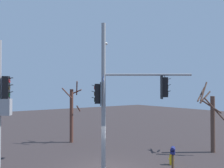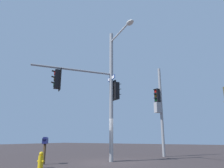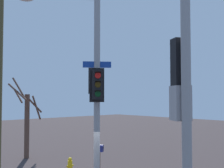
# 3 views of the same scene
# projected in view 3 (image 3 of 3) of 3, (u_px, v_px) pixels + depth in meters

# --- Properties ---
(main_signal_pole_assembly) EXTENTS (5.53, 4.52, 8.22)m
(main_signal_pole_assembly) POSITION_uv_depth(u_px,v_px,m) (92.00, 78.00, 11.88)
(main_signal_pole_assembly) COLOR gray
(main_signal_pole_assembly) RESTS_ON ground
(secondary_pole_assembly) EXTENTS (0.58, 0.71, 6.92)m
(secondary_pole_assembly) POSITION_uv_depth(u_px,v_px,m) (184.00, 99.00, 6.52)
(secondary_pole_assembly) COLOR gray
(secondary_pole_assembly) RESTS_ON ground
(fire_hydrant) EXTENTS (0.38, 0.24, 0.73)m
(fire_hydrant) POSITION_uv_depth(u_px,v_px,m) (70.00, 165.00, 14.91)
(fire_hydrant) COLOR yellow
(fire_hydrant) RESTS_ON ground
(mailbox) EXTENTS (0.45, 0.50, 1.41)m
(mailbox) POSITION_uv_depth(u_px,v_px,m) (99.00, 150.00, 14.81)
(mailbox) COLOR #4C3823
(mailbox) RESTS_ON ground
(bare_tree_behind_pole) EXTENTS (2.01, 1.70, 5.09)m
(bare_tree_behind_pole) POSITION_uv_depth(u_px,v_px,m) (27.00, 120.00, 18.31)
(bare_tree_behind_pole) COLOR brown
(bare_tree_behind_pole) RESTS_ON ground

